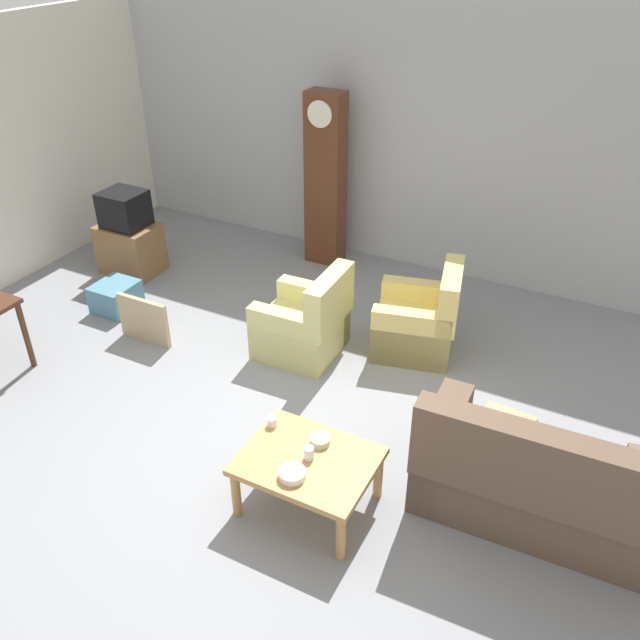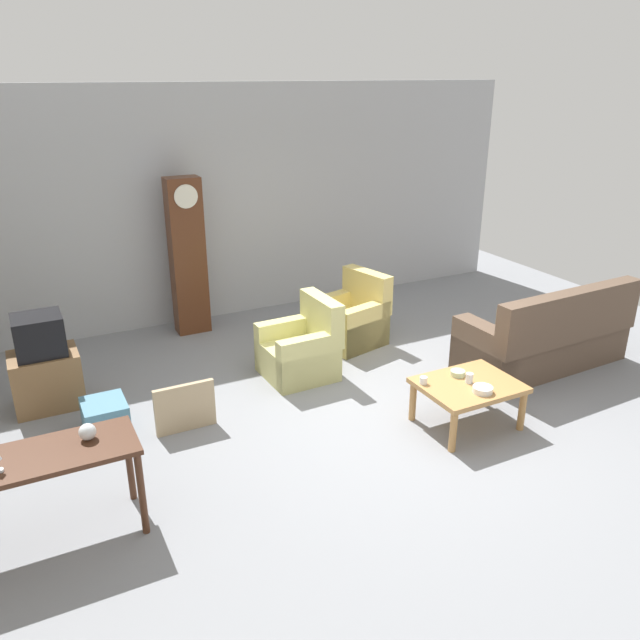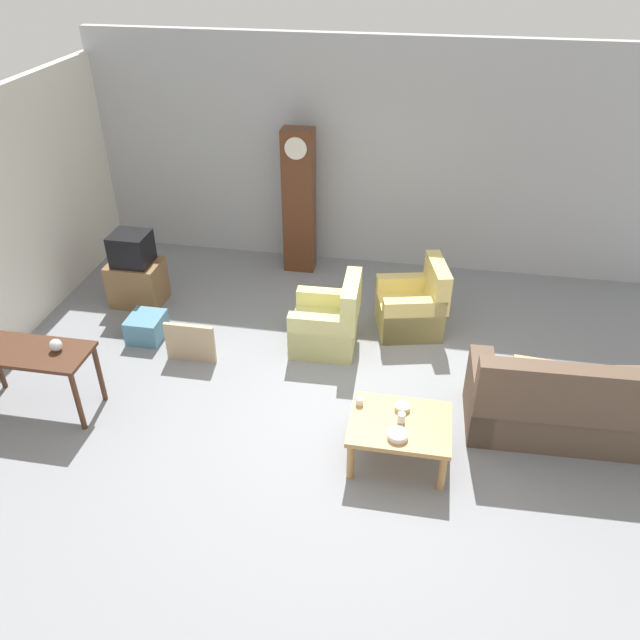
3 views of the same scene
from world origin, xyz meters
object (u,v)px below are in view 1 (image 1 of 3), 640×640
tv_stand_cabinet (131,248)px  cup_white_porcelain (272,422)px  bowl_shallow_green (320,440)px  armchair_olive_far (419,323)px  coffee_table_wood (308,465)px  grandfather_clock (326,181)px  tv_crt (124,209)px  couch_floral (566,491)px  armchair_olive_near (305,325)px  framed_picture_leaning (144,320)px  cup_blue_rimmed (309,453)px  storage_box_blue (116,297)px  bowl_white_stacked (292,474)px

tv_stand_cabinet → cup_white_porcelain: bearing=-33.1°
cup_white_porcelain → bowl_shallow_green: bearing=-1.0°
armchair_olive_far → cup_white_porcelain: bearing=-101.0°
armchair_olive_far → coffee_table_wood: armchair_olive_far is taller
grandfather_clock → tv_crt: size_ratio=4.34×
armchair_olive_far → coffee_table_wood: size_ratio=0.98×
couch_floral → grandfather_clock: bearing=138.7°
armchair_olive_far → grandfather_clock: bearing=142.3°
bowl_shallow_green → cup_white_porcelain: bearing=179.0°
coffee_table_wood → armchair_olive_far: bearing=89.9°
couch_floral → armchair_olive_far: bearing=135.4°
armchair_olive_far → couch_floral: bearing=-44.6°
armchair_olive_near → tv_crt: 2.80m
armchair_olive_far → framed_picture_leaning: (-2.54, -1.16, -0.06)m
armchair_olive_near → cup_white_porcelain: bearing=-69.9°
cup_blue_rimmed → bowl_shallow_green: cup_blue_rimmed is taller
storage_box_blue → bowl_white_stacked: bearing=-28.3°
grandfather_clock → bowl_shallow_green: 3.94m
armchair_olive_near → armchair_olive_far: same height
bowl_shallow_green → armchair_olive_near: bearing=122.1°
coffee_table_wood → grandfather_clock: 4.11m
armchair_olive_far → cup_white_porcelain: 2.19m
armchair_olive_near → storage_box_blue: armchair_olive_near is taller
bowl_white_stacked → tv_stand_cabinet: bearing=145.4°
grandfather_clock → cup_white_porcelain: 3.76m
tv_crt → couch_floral: bearing=-17.2°
grandfather_clock → cup_blue_rimmed: 4.09m
armchair_olive_near → tv_stand_cabinet: (-2.70, 0.56, -0.00)m
armchair_olive_near → tv_stand_cabinet: bearing=168.3°
coffee_table_wood → bowl_shallow_green: (0.00, 0.18, 0.09)m
framed_picture_leaning → bowl_white_stacked: bearing=-28.8°
couch_floral → storage_box_blue: couch_floral is taller
armchair_olive_far → tv_crt: bearing=-179.8°
coffee_table_wood → tv_crt: 4.38m
storage_box_blue → bowl_white_stacked: (3.23, -1.74, 0.34)m
bowl_shallow_green → cup_blue_rimmed: bearing=-89.4°
armchair_olive_far → bowl_white_stacked: armchair_olive_far is taller
armchair_olive_far → bowl_white_stacked: 2.55m
couch_floral → armchair_olive_near: 2.92m
armchair_olive_far → cup_blue_rimmed: size_ratio=9.53×
cup_white_porcelain → bowl_shallow_green: cup_white_porcelain is taller
bowl_shallow_green → couch_floral: bearing=15.4°
couch_floral → cup_blue_rimmed: (-1.70, -0.65, 0.16)m
framed_picture_leaning → armchair_olive_far: bearing=24.5°
grandfather_clock → bowl_shallow_green: (1.73, -3.49, -0.56)m
tv_crt → bowl_shallow_green: tv_crt is taller
coffee_table_wood → cup_white_porcelain: size_ratio=12.75×
grandfather_clock → armchair_olive_near: bearing=-68.7°
framed_picture_leaning → grandfather_clock: bearing=72.2°
cup_white_porcelain → couch_floral: bearing=12.3°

